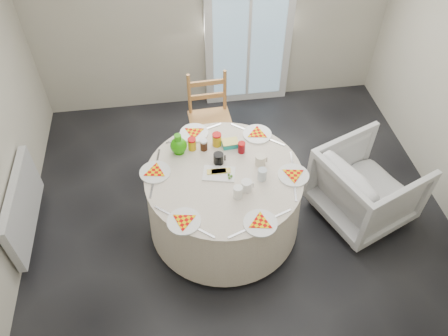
{
  "coord_description": "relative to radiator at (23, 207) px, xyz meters",
  "views": [
    {
      "loc": [
        -0.52,
        -2.44,
        3.42
      ],
      "look_at": [
        -0.16,
        0.02,
        0.8
      ],
      "focal_mm": 35.0,
      "sensor_mm": 36.0,
      "label": 1
    }
  ],
  "objects": [
    {
      "name": "wall_back",
      "position": [
        1.94,
        1.8,
        0.92
      ],
      "size": [
        4.0,
        0.02,
        2.6
      ],
      "primitive_type": "cube",
      "color": "#BCB5A3",
      "rests_on": "floor"
    },
    {
      "name": "butter_tub",
      "position": [
        1.88,
        0.15,
        0.41
      ],
      "size": [
        0.15,
        0.11,
        0.06
      ],
      "primitive_type": "cube",
      "rotation": [
        0.0,
        0.0,
        0.07
      ],
      "color": "#16A394",
      "rests_on": "table"
    },
    {
      "name": "green_pitcher",
      "position": [
        1.42,
        0.14,
        0.49
      ],
      "size": [
        0.19,
        0.19,
        0.19
      ],
      "primitive_type": null,
      "rotation": [
        0.0,
        0.0,
        0.37
      ],
      "color": "#279B08",
      "rests_on": "table"
    },
    {
      "name": "armchair",
      "position": [
        3.11,
        -0.2,
        0.01
      ],
      "size": [
        0.99,
        1.01,
        0.82
      ],
      "primitive_type": "imported",
      "rotation": [
        0.0,
        0.0,
        1.96
      ],
      "color": "silver",
      "rests_on": "floor"
    },
    {
      "name": "radiator",
      "position": [
        0.0,
        0.0,
        0.0
      ],
      "size": [
        0.07,
        1.0,
        0.55
      ],
      "primitive_type": "cube",
      "color": "silver",
      "rests_on": "floor"
    },
    {
      "name": "mugs_glasses",
      "position": [
        1.93,
        -0.16,
        0.43
      ],
      "size": [
        0.78,
        0.78,
        0.12
      ],
      "primitive_type": null,
      "rotation": [
        0.0,
        0.0,
        -0.2
      ],
      "color": "#9A9A9A",
      "rests_on": "table"
    },
    {
      "name": "floor",
      "position": [
        1.94,
        -0.2,
        -0.38
      ],
      "size": [
        4.0,
        4.0,
        0.0
      ],
      "primitive_type": "plane",
      "color": "black",
      "rests_on": "ground"
    },
    {
      "name": "table",
      "position": [
        1.78,
        -0.18,
        -0.01
      ],
      "size": [
        1.37,
        1.37,
        0.69
      ],
      "primitive_type": "cylinder",
      "color": "beige",
      "rests_on": "floor"
    },
    {
      "name": "cheese_platter",
      "position": [
        1.73,
        -0.18,
        0.39
      ],
      "size": [
        0.3,
        0.23,
        0.03
      ],
      "primitive_type": null,
      "rotation": [
        0.0,
        0.0,
        -0.23
      ],
      "color": "silver",
      "rests_on": "table"
    },
    {
      "name": "place_settings",
      "position": [
        1.78,
        -0.18,
        0.39
      ],
      "size": [
        1.83,
        1.83,
        0.03
      ],
      "primitive_type": null,
      "rotation": [
        0.0,
        0.0,
        0.35
      ],
      "color": "white",
      "rests_on": "table"
    },
    {
      "name": "wooden_chair",
      "position": [
        1.78,
        0.81,
        0.09
      ],
      "size": [
        0.45,
        0.43,
        0.96
      ],
      "primitive_type": null,
      "rotation": [
        0.0,
        0.0,
        0.04
      ],
      "color": "#9E603D",
      "rests_on": "floor"
    },
    {
      "name": "glass_door",
      "position": [
        2.34,
        1.75,
        0.67
      ],
      "size": [
        1.0,
        0.08,
        2.1
      ],
      "primitive_type": "cube",
      "color": "silver",
      "rests_on": "floor"
    },
    {
      "name": "jar_cluster",
      "position": [
        1.74,
        0.11,
        0.44
      ],
      "size": [
        0.51,
        0.29,
        0.14
      ],
      "primitive_type": null,
      "rotation": [
        0.0,
        0.0,
        0.1
      ],
      "color": "brown",
      "rests_on": "table"
    }
  ]
}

